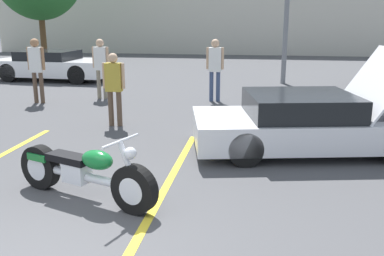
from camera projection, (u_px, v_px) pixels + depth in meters
name	position (u px, v px, depth m)	size (l,w,h in m)	color
parking_stripe_middle	(165.00, 189.00, 6.27)	(0.12, 5.71, 0.01)	yellow
far_building	(228.00, 18.00, 29.58)	(32.00, 4.20, 4.40)	beige
motorcycle	(84.00, 173.00, 5.83)	(2.25, 1.06, 0.96)	black
show_car_hood_open	(309.00, 123.00, 7.98)	(4.53, 2.69, 1.90)	silver
parked_car_left_row	(53.00, 65.00, 16.94)	(4.72, 2.20, 1.16)	white
spectator_near_motorcycle	(114.00, 83.00, 9.67)	(0.52, 0.22, 1.67)	brown
spectator_by_show_car	(36.00, 65.00, 12.25)	(0.52, 0.24, 1.86)	brown
spectator_midground	(101.00, 63.00, 12.94)	(0.52, 0.24, 1.81)	gray
spectator_far_lot	(215.00, 64.00, 12.51)	(0.52, 0.24, 1.82)	#38476B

